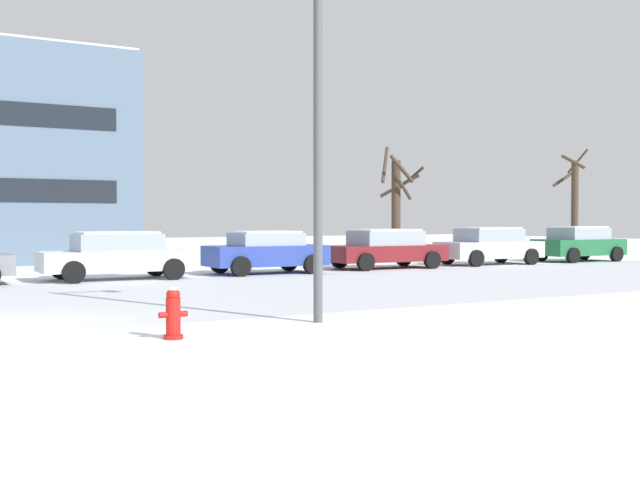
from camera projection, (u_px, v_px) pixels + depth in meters
The scene contains 10 objects.
ground_plane at pixel (17, 327), 13.21m from camera, with size 120.00×120.00×0.00m, color white.
fire_hydrant at pixel (173, 312), 11.89m from camera, with size 0.44×0.30×0.80m.
street_lamp at pixel (329, 103), 13.84m from camera, with size 1.49×0.36×6.41m.
parked_car_white at pixel (117, 255), 23.59m from camera, with size 4.52×2.17×1.43m.
parked_car_blue at pixel (266, 252), 26.17m from camera, with size 3.99×2.12×1.41m.
parked_car_maroon at pixel (386, 248), 28.89m from camera, with size 4.44×2.17×1.44m.
parked_car_silver at pixel (489, 246), 31.39m from camera, with size 4.34×2.11×1.48m.
parked_car_green at pixel (579, 244), 33.82m from camera, with size 3.98×2.13×1.49m.
tree_far_mid at pixel (574, 204), 37.94m from camera, with size 1.68×1.70×5.19m.
tree_far_right at pixel (397, 204), 33.81m from camera, with size 2.05×2.01×4.94m.
Camera 1 is at (-2.34, -13.92, 1.80)m, focal length 44.45 mm.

